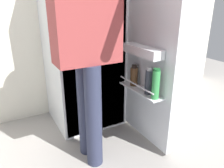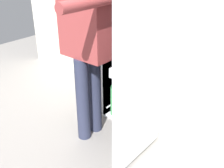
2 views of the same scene
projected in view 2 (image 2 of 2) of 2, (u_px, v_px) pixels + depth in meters
ground_plane at (110, 138)px, 2.57m from camera, size 6.70×6.70×0.00m
refrigerator at (146, 41)px, 2.54m from camera, size 0.68×1.23×1.66m
person at (87, 38)px, 2.22m from camera, size 0.52×0.74×1.58m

